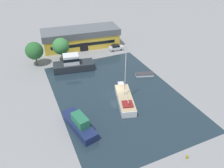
% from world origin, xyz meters
% --- Properties ---
extents(ground_plane, '(440.00, 440.00, 0.00)m').
position_xyz_m(ground_plane, '(0.00, 0.00, 0.00)').
color(ground_plane, gray).
extents(water_canal, '(24.40, 35.10, 0.01)m').
position_xyz_m(water_canal, '(0.00, 0.00, 0.00)').
color(water_canal, '#1E2D38').
rests_on(water_canal, ground).
extents(warehouse_building, '(23.52, 10.40, 5.46)m').
position_xyz_m(warehouse_building, '(0.82, 27.65, 2.77)').
color(warehouse_building, gold).
rests_on(warehouse_building, ground).
extents(quay_tree_near_building, '(4.41, 4.41, 6.29)m').
position_xyz_m(quay_tree_near_building, '(-6.79, 20.32, 4.08)').
color(quay_tree_near_building, brown).
rests_on(quay_tree_near_building, ground).
extents(quay_tree_by_water, '(4.45, 4.45, 6.19)m').
position_xyz_m(quay_tree_by_water, '(-13.49, 20.52, 3.95)').
color(quay_tree_by_water, brown).
rests_on(quay_tree_by_water, ground).
extents(parked_car, '(4.32, 2.26, 1.64)m').
position_xyz_m(parked_car, '(9.29, 20.67, 0.83)').
color(parked_car, silver).
rests_on(parked_car, ground).
extents(sailboat_moored, '(5.32, 10.55, 11.86)m').
position_xyz_m(sailboat_moored, '(0.27, -3.04, 0.78)').
color(sailboat_moored, silver).
rests_on(sailboat_moored, water_canal).
extents(motor_cruiser, '(10.51, 5.64, 4.05)m').
position_xyz_m(motor_cruiser, '(-5.48, 14.18, 1.46)').
color(motor_cruiser, '#23282D').
rests_on(motor_cruiser, water_canal).
extents(small_dinghy, '(4.74, 2.98, 0.60)m').
position_xyz_m(small_dinghy, '(9.29, 4.35, 0.31)').
color(small_dinghy, white).
rests_on(small_dinghy, water_canal).
extents(cabin_boat, '(4.14, 8.88, 3.01)m').
position_xyz_m(cabin_boat, '(-10.11, -6.63, 1.08)').
color(cabin_boat, '#19234C').
rests_on(cabin_boat, water_canal).
extents(mooring_bollard, '(0.36, 0.36, 0.68)m').
position_xyz_m(mooring_bollard, '(2.50, -18.96, 0.36)').
color(mooring_bollard, olive).
rests_on(mooring_bollard, ground).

